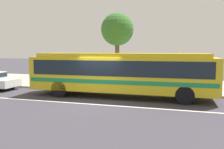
{
  "coord_description": "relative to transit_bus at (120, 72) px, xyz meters",
  "views": [
    {
      "loc": [
        4.56,
        -12.34,
        2.86
      ],
      "look_at": [
        0.2,
        2.31,
        1.3
      ],
      "focal_mm": 37.84,
      "sensor_mm": 36.0,
      "label": 1
    }
  ],
  "objects": [
    {
      "name": "transit_bus",
      "position": [
        0.0,
        0.0,
        0.0
      ],
      "size": [
        11.18,
        2.63,
        2.69
      ],
      "color": "gold",
      "rests_on": "ground_plane"
    },
    {
      "name": "pedestrian_walking_along_curb",
      "position": [
        -2.34,
        2.91,
        -0.46
      ],
      "size": [
        0.47,
        0.47,
        1.69
      ],
      "color": "#3F3234",
      "rests_on": "sidewalk_slab"
    },
    {
      "name": "lane_stripe_center",
      "position": [
        -0.96,
        -2.37,
        -1.57
      ],
      "size": [
        56.0,
        0.16,
        0.01
      ],
      "primitive_type": "cube",
      "color": "silver",
      "rests_on": "ground_plane"
    },
    {
      "name": "pedestrian_standing_by_tree",
      "position": [
        -1.03,
        3.14,
        -0.48
      ],
      "size": [
        0.38,
        0.38,
        1.65
      ],
      "color": "#283040",
      "rests_on": "sidewalk_slab"
    },
    {
      "name": "sidewalk_slab",
      "position": [
        -0.96,
        5.35,
        -1.51
      ],
      "size": [
        60.0,
        8.0,
        0.12
      ],
      "primitive_type": "cube",
      "color": "#9D9A8A",
      "rests_on": "ground_plane"
    },
    {
      "name": "pedestrian_waiting_near_sign",
      "position": [
        3.37,
        2.01,
        -0.44
      ],
      "size": [
        0.35,
        0.35,
        1.73
      ],
      "color": "#7D6C5B",
      "rests_on": "sidewalk_slab"
    },
    {
      "name": "bus_stop_sign",
      "position": [
        3.37,
        2.04,
        0.24
      ],
      "size": [
        0.12,
        0.44,
        2.65
      ],
      "color": "gray",
      "rests_on": "sidewalk_slab"
    },
    {
      "name": "ground_plane",
      "position": [
        -0.96,
        -1.57,
        -1.57
      ],
      "size": [
        120.0,
        120.0,
        0.0
      ],
      "primitive_type": "plane",
      "color": "#3B3841"
    },
    {
      "name": "street_tree_near_stop",
      "position": [
        -1.31,
        4.03,
        2.87
      ],
      "size": [
        2.54,
        2.54,
        5.65
      ],
      "color": "brown",
      "rests_on": "sidewalk_slab"
    }
  ]
}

